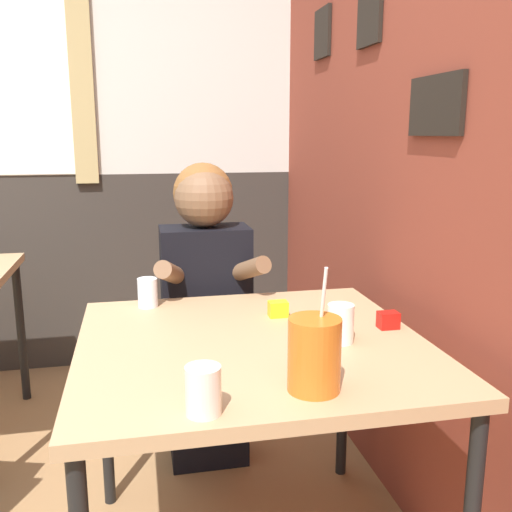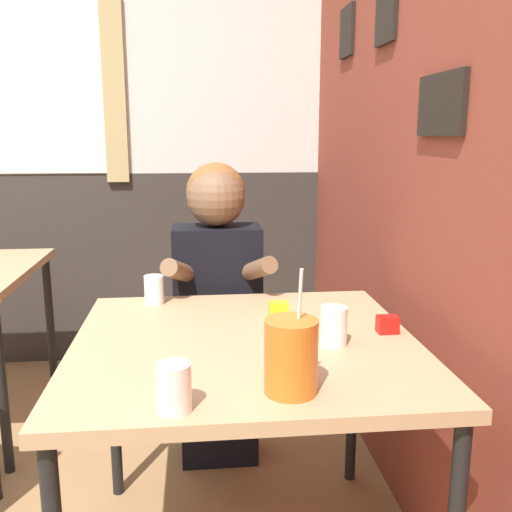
% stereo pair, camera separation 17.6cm
% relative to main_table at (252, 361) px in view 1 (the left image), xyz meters
% --- Properties ---
extents(brick_wall_right, '(0.08, 4.21, 2.70)m').
position_rel_main_table_xyz_m(brick_wall_right, '(0.61, 0.66, 0.67)').
color(brick_wall_right, brown).
rests_on(brick_wall_right, ground_plane).
extents(back_wall, '(5.75, 0.09, 2.70)m').
position_rel_main_table_xyz_m(back_wall, '(-0.81, 1.79, 0.67)').
color(back_wall, silver).
rests_on(back_wall, ground_plane).
extents(main_table, '(0.97, 0.94, 0.75)m').
position_rel_main_table_xyz_m(main_table, '(0.00, 0.00, 0.00)').
color(main_table, tan).
rests_on(main_table, ground_plane).
extents(person_seated, '(0.42, 0.42, 1.21)m').
position_rel_main_table_xyz_m(person_seated, '(-0.05, 0.64, -0.02)').
color(person_seated, black).
rests_on(person_seated, ground_plane).
extents(cocktail_pitcher, '(0.12, 0.12, 0.29)m').
position_rel_main_table_xyz_m(cocktail_pitcher, '(0.07, -0.34, 0.15)').
color(cocktail_pitcher, '#C6661E').
rests_on(cocktail_pitcher, main_table).
extents(glass_near_pitcher, '(0.07, 0.07, 0.10)m').
position_rel_main_table_xyz_m(glass_near_pitcher, '(-0.28, 0.39, 0.11)').
color(glass_near_pitcher, silver).
rests_on(glass_near_pitcher, main_table).
extents(glass_center, '(0.07, 0.07, 0.11)m').
position_rel_main_table_xyz_m(glass_center, '(0.24, -0.06, 0.12)').
color(glass_center, silver).
rests_on(glass_center, main_table).
extents(glass_far_side, '(0.08, 0.08, 0.10)m').
position_rel_main_table_xyz_m(glass_far_side, '(-0.19, -0.40, 0.12)').
color(glass_far_side, silver).
rests_on(glass_far_side, main_table).
extents(condiment_ketchup, '(0.06, 0.04, 0.05)m').
position_rel_main_table_xyz_m(condiment_ketchup, '(0.42, 0.02, 0.09)').
color(condiment_ketchup, '#B7140F').
rests_on(condiment_ketchup, main_table).
extents(condiment_mustard, '(0.06, 0.04, 0.05)m').
position_rel_main_table_xyz_m(condiment_mustard, '(0.12, 0.19, 0.09)').
color(condiment_mustard, yellow).
rests_on(condiment_mustard, main_table).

